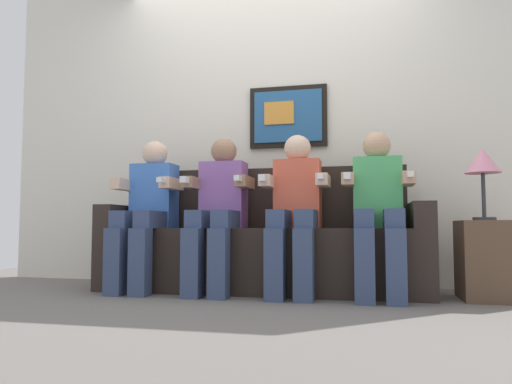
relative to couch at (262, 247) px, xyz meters
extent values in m
plane|color=#66605B|center=(0.00, -0.33, -0.31)|extent=(6.15, 6.15, 0.00)
cube|color=silver|center=(0.00, 0.44, 0.99)|extent=(4.73, 0.05, 2.60)
cube|color=black|center=(0.14, 0.40, 1.04)|extent=(0.63, 0.03, 0.50)
cube|color=#26598C|center=(0.14, 0.38, 1.04)|extent=(0.55, 0.02, 0.42)
cube|color=orange|center=(0.07, 0.37, 1.07)|extent=(0.24, 0.02, 0.18)
cube|color=#2D231E|center=(0.00, -0.04, -0.09)|extent=(2.05, 0.58, 0.45)
cube|color=#2D231E|center=(0.00, 0.18, 0.36)|extent=(2.05, 0.14, 0.45)
cube|color=#2D231E|center=(-1.10, -0.04, 0.00)|extent=(0.14, 0.58, 0.62)
cube|color=#2D231E|center=(1.10, -0.04, 0.00)|extent=(0.14, 0.58, 0.62)
cube|color=#3F72CC|center=(-0.82, -0.05, 0.38)|extent=(0.32, 0.20, 0.48)
sphere|color=beige|center=(-0.82, -0.05, 0.70)|extent=(0.19, 0.19, 0.19)
cube|color=#38476B|center=(-0.91, -0.25, 0.20)|extent=(0.12, 0.40, 0.12)
cube|color=#38476B|center=(-0.73, -0.25, 0.20)|extent=(0.12, 0.40, 0.12)
cube|color=#38476B|center=(-0.91, -0.45, -0.09)|extent=(0.12, 0.12, 0.45)
cube|color=#38476B|center=(-0.73, -0.45, -0.09)|extent=(0.12, 0.12, 0.45)
cube|color=beige|center=(-1.01, -0.17, 0.46)|extent=(0.08, 0.28, 0.08)
cube|color=beige|center=(-0.63, -0.17, 0.46)|extent=(0.08, 0.28, 0.08)
cube|color=white|center=(-0.63, -0.33, 0.47)|extent=(0.04, 0.13, 0.04)
cube|color=#8C59A5|center=(-0.27, -0.05, 0.38)|extent=(0.32, 0.20, 0.48)
sphere|color=#9E7556|center=(-0.27, -0.05, 0.70)|extent=(0.19, 0.19, 0.19)
cube|color=#38476B|center=(-0.36, -0.25, 0.20)|extent=(0.12, 0.40, 0.12)
cube|color=#38476B|center=(-0.18, -0.25, 0.20)|extent=(0.12, 0.40, 0.12)
cube|color=#38476B|center=(-0.36, -0.45, -0.09)|extent=(0.12, 0.12, 0.45)
cube|color=#38476B|center=(-0.18, -0.45, -0.09)|extent=(0.12, 0.12, 0.45)
cube|color=#9E7556|center=(-0.46, -0.17, 0.46)|extent=(0.08, 0.28, 0.08)
cube|color=#9E7556|center=(-0.08, -0.17, 0.46)|extent=(0.08, 0.28, 0.08)
cube|color=white|center=(-0.08, -0.33, 0.47)|extent=(0.04, 0.13, 0.04)
cube|color=white|center=(-0.46, -0.33, 0.47)|extent=(0.04, 0.10, 0.04)
cube|color=#D8593F|center=(0.27, -0.05, 0.38)|extent=(0.32, 0.20, 0.48)
sphere|color=beige|center=(0.27, -0.05, 0.70)|extent=(0.19, 0.19, 0.19)
cube|color=#38476B|center=(0.18, -0.25, 0.20)|extent=(0.12, 0.40, 0.12)
cube|color=#38476B|center=(0.36, -0.25, 0.20)|extent=(0.12, 0.40, 0.12)
cube|color=#38476B|center=(0.18, -0.45, -0.09)|extent=(0.12, 0.12, 0.45)
cube|color=#38476B|center=(0.36, -0.45, -0.09)|extent=(0.12, 0.12, 0.45)
cube|color=beige|center=(0.08, -0.17, 0.46)|extent=(0.08, 0.28, 0.08)
cube|color=beige|center=(0.46, -0.17, 0.46)|extent=(0.08, 0.28, 0.08)
cube|color=white|center=(0.46, -0.33, 0.47)|extent=(0.04, 0.13, 0.04)
cube|color=white|center=(0.08, -0.33, 0.47)|extent=(0.04, 0.10, 0.04)
cube|color=#4CB266|center=(0.82, -0.05, 0.38)|extent=(0.32, 0.20, 0.48)
sphere|color=tan|center=(0.82, -0.05, 0.70)|extent=(0.19, 0.19, 0.19)
cube|color=#38476B|center=(0.73, -0.25, 0.20)|extent=(0.12, 0.40, 0.12)
cube|color=#38476B|center=(0.91, -0.25, 0.20)|extent=(0.12, 0.40, 0.12)
cube|color=#38476B|center=(0.73, -0.45, -0.09)|extent=(0.12, 0.12, 0.45)
cube|color=#38476B|center=(0.91, -0.45, -0.09)|extent=(0.12, 0.12, 0.45)
cube|color=tan|center=(0.63, -0.17, 0.46)|extent=(0.08, 0.28, 0.08)
cube|color=tan|center=(1.01, -0.17, 0.46)|extent=(0.08, 0.28, 0.08)
cube|color=white|center=(1.01, -0.33, 0.47)|extent=(0.04, 0.13, 0.04)
cube|color=white|center=(0.63, -0.33, 0.47)|extent=(0.04, 0.10, 0.04)
cube|color=brown|center=(1.52, -0.11, -0.06)|extent=(0.40, 0.40, 0.50)
cylinder|color=#333338|center=(1.47, -0.14, 0.20)|extent=(0.14, 0.14, 0.02)
cylinder|color=#333338|center=(1.47, -0.14, 0.35)|extent=(0.02, 0.02, 0.28)
cone|color=pink|center=(1.47, -0.14, 0.57)|extent=(0.22, 0.22, 0.16)
camera|label=1|loc=(0.75, -3.44, 0.15)|focal=34.02mm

